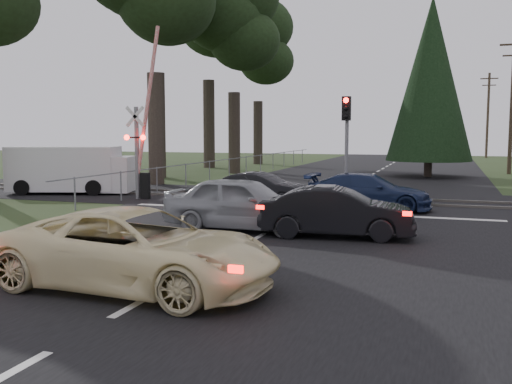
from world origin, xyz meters
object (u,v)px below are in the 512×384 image
at_px(cream_coupe, 137,250).
at_px(silver_car, 243,204).
at_px(traffic_signal_center, 346,131).
at_px(crossing_signal, 142,149).
at_px(utility_pole_mid, 512,102).
at_px(blue_sedan, 368,192).
at_px(utility_pole_far, 488,114).
at_px(dark_car_far, 261,189).
at_px(white_van, 74,170).
at_px(dark_hatchback, 337,212).

relative_size(cream_coupe, silver_car, 1.14).
distance_m(traffic_signal_center, cream_coupe, 13.15).
bearing_deg(crossing_signal, utility_pole_mid, 52.03).
height_order(traffic_signal_center, blue_sedan, traffic_signal_center).
height_order(utility_pole_mid, utility_pole_far, same).
xyz_separation_m(crossing_signal, utility_pole_far, (15.77, 45.21, 2.67)).
distance_m(traffic_signal_center, dark_car_far, 3.91).
height_order(utility_pole_mid, white_van, utility_pole_mid).
relative_size(utility_pole_far, blue_sedan, 2.03).
bearing_deg(blue_sedan, white_van, 85.64).
height_order(silver_car, blue_sedan, silver_car).
distance_m(utility_pole_mid, blue_sedan, 21.82).
height_order(crossing_signal, dark_car_far, crossing_signal).
bearing_deg(crossing_signal, white_van, 166.29).
height_order(cream_coupe, dark_car_far, cream_coupe).
bearing_deg(crossing_signal, utility_pole_far, 70.77).
bearing_deg(utility_pole_mid, crossing_signal, -127.97).
bearing_deg(traffic_signal_center, white_van, 179.54).
bearing_deg(silver_car, white_van, 58.14).
distance_m(crossing_signal, blue_sedan, 9.41).
distance_m(utility_pole_far, dark_car_far, 46.82).
xyz_separation_m(utility_pole_far, white_van, (-19.83, -44.22, -3.65)).
bearing_deg(utility_pole_far, crossing_signal, -109.23).
bearing_deg(silver_car, cream_coupe, -176.64).
xyz_separation_m(silver_car, blue_sedan, (2.77, 5.53, -0.12)).
relative_size(crossing_signal, traffic_signal_center, 1.70).
relative_size(utility_pole_far, dark_car_far, 2.42).
height_order(cream_coupe, white_van, white_van).
bearing_deg(white_van, cream_coupe, -67.68).
distance_m(utility_pole_mid, white_van, 27.86).
xyz_separation_m(cream_coupe, white_van, (-10.88, 13.00, 0.36)).
relative_size(crossing_signal, silver_car, 1.56).
bearing_deg(utility_pole_far, dark_hatchback, -97.29).
xyz_separation_m(crossing_signal, white_van, (-4.06, 0.99, -0.99)).
distance_m(blue_sedan, white_van, 13.42).
relative_size(silver_car, blue_sedan, 1.01).
xyz_separation_m(utility_pole_far, dark_hatchback, (-6.54, -51.13, -4.06)).
bearing_deg(white_van, blue_sedan, -22.78).
distance_m(utility_pole_mid, utility_pole_far, 25.00).
bearing_deg(cream_coupe, white_van, 43.44).
distance_m(dark_hatchback, silver_car, 2.72).
distance_m(utility_pole_mid, dark_hatchback, 27.25).
bearing_deg(silver_car, crossing_signal, 49.24).
height_order(crossing_signal, silver_car, crossing_signal).
bearing_deg(blue_sedan, dark_car_far, 90.78).
distance_m(dark_hatchback, dark_car_far, 6.97).
bearing_deg(white_van, dark_hatchback, -45.08).
bearing_deg(dark_hatchback, cream_coupe, 152.45).
relative_size(cream_coupe, dark_car_far, 1.37).
bearing_deg(white_van, dark_car_far, -25.01).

